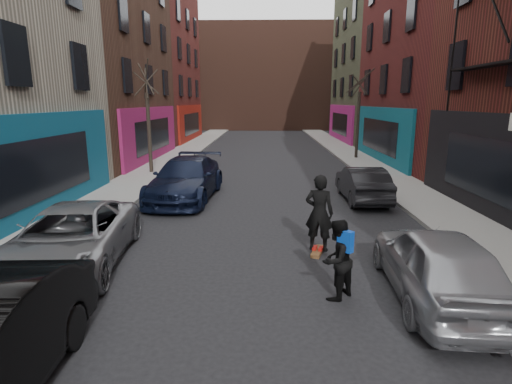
{
  "coord_description": "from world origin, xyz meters",
  "views": [
    {
      "loc": [
        -0.02,
        -3.26,
        3.87
      ],
      "look_at": [
        -0.25,
        6.7,
        1.6
      ],
      "focal_mm": 28.0,
      "sensor_mm": 36.0,
      "label": 1
    }
  ],
  "objects_px": {
    "parked_left_far": "(71,238)",
    "skateboarder": "(319,213)",
    "parked_right_far": "(437,263)",
    "tree_right_far": "(359,106)",
    "skateboard": "(318,251)",
    "pedestrian": "(337,259)",
    "parked_left_end": "(186,179)",
    "parked_right_end": "(362,184)",
    "tree_left_far": "(148,111)"
  },
  "relations": [
    {
      "from": "parked_left_far",
      "to": "parked_right_end",
      "type": "distance_m",
      "value": 10.83
    },
    {
      "from": "parked_left_far",
      "to": "skateboarder",
      "type": "relative_size",
      "value": 2.59
    },
    {
      "from": "parked_left_end",
      "to": "parked_right_far",
      "type": "xyz_separation_m",
      "value": [
        6.58,
        -8.28,
        -0.07
      ]
    },
    {
      "from": "tree_right_far",
      "to": "pedestrian",
      "type": "xyz_separation_m",
      "value": [
        -4.8,
        -19.85,
        -2.7
      ]
    },
    {
      "from": "tree_left_far",
      "to": "skateboarder",
      "type": "bearing_deg",
      "value": -56.52
    },
    {
      "from": "tree_left_far",
      "to": "parked_left_far",
      "type": "bearing_deg",
      "value": -82.67
    },
    {
      "from": "tree_right_far",
      "to": "parked_left_end",
      "type": "xyz_separation_m",
      "value": [
        -9.4,
        -11.55,
        -2.71
      ]
    },
    {
      "from": "skateboarder",
      "to": "pedestrian",
      "type": "distance_m",
      "value": 2.42
    },
    {
      "from": "skateboarder",
      "to": "pedestrian",
      "type": "xyz_separation_m",
      "value": [
        0.04,
        -2.41,
        -0.27
      ]
    },
    {
      "from": "tree_right_far",
      "to": "parked_right_end",
      "type": "bearing_deg",
      "value": -101.39
    },
    {
      "from": "parked_left_far",
      "to": "tree_right_far",
      "type": "bearing_deg",
      "value": 53.37
    },
    {
      "from": "parked_left_far",
      "to": "pedestrian",
      "type": "relative_size",
      "value": 3.15
    },
    {
      "from": "parked_left_end",
      "to": "parked_right_far",
      "type": "height_order",
      "value": "parked_left_end"
    },
    {
      "from": "tree_left_far",
      "to": "skateboard",
      "type": "xyz_separation_m",
      "value": [
        7.57,
        -11.44,
        -3.33
      ]
    },
    {
      "from": "parked_right_far",
      "to": "skateboard",
      "type": "relative_size",
      "value": 5.5
    },
    {
      "from": "tree_left_far",
      "to": "parked_right_end",
      "type": "height_order",
      "value": "tree_left_far"
    },
    {
      "from": "parked_right_far",
      "to": "parked_right_end",
      "type": "height_order",
      "value": "parked_right_far"
    },
    {
      "from": "tree_left_far",
      "to": "parked_right_end",
      "type": "relative_size",
      "value": 1.57
    },
    {
      "from": "parked_left_end",
      "to": "pedestrian",
      "type": "distance_m",
      "value": 9.49
    },
    {
      "from": "tree_left_far",
      "to": "parked_right_far",
      "type": "xyz_separation_m",
      "value": [
        9.58,
        -13.83,
        -2.63
      ]
    },
    {
      "from": "tree_left_far",
      "to": "parked_left_end",
      "type": "height_order",
      "value": "tree_left_far"
    },
    {
      "from": "skateboard",
      "to": "parked_left_far",
      "type": "bearing_deg",
      "value": -151.97
    },
    {
      "from": "parked_left_far",
      "to": "parked_left_end",
      "type": "height_order",
      "value": "parked_left_end"
    },
    {
      "from": "parked_right_end",
      "to": "pedestrian",
      "type": "bearing_deg",
      "value": 73.27
    },
    {
      "from": "parked_right_end",
      "to": "tree_right_far",
      "type": "bearing_deg",
      "value": -101.48
    },
    {
      "from": "tree_left_far",
      "to": "parked_left_far",
      "type": "relative_size",
      "value": 1.26
    },
    {
      "from": "tree_left_far",
      "to": "parked_right_end",
      "type": "distance_m",
      "value": 11.85
    },
    {
      "from": "tree_left_far",
      "to": "parked_right_far",
      "type": "distance_m",
      "value": 17.03
    },
    {
      "from": "skateboard",
      "to": "pedestrian",
      "type": "distance_m",
      "value": 2.53
    },
    {
      "from": "parked_right_far",
      "to": "pedestrian",
      "type": "xyz_separation_m",
      "value": [
        -1.97,
        -0.02,
        0.08
      ]
    },
    {
      "from": "tree_left_far",
      "to": "parked_left_far",
      "type": "height_order",
      "value": "tree_left_far"
    },
    {
      "from": "parked_right_far",
      "to": "tree_right_far",
      "type": "bearing_deg",
      "value": -94.5
    },
    {
      "from": "parked_left_far",
      "to": "pedestrian",
      "type": "distance_m",
      "value": 6.17
    },
    {
      "from": "parked_left_end",
      "to": "parked_right_end",
      "type": "bearing_deg",
      "value": 2.51
    },
    {
      "from": "parked_left_far",
      "to": "parked_right_end",
      "type": "height_order",
      "value": "parked_left_far"
    },
    {
      "from": "tree_right_far",
      "to": "parked_right_far",
      "type": "relative_size",
      "value": 1.55
    },
    {
      "from": "parked_right_far",
      "to": "skateboard",
      "type": "xyz_separation_m",
      "value": [
        -2.01,
        2.39,
        -0.7
      ]
    },
    {
      "from": "parked_left_end",
      "to": "tree_left_far",
      "type": "bearing_deg",
      "value": 121.87
    },
    {
      "from": "parked_left_far",
      "to": "skateboarder",
      "type": "distance_m",
      "value": 6.06
    },
    {
      "from": "parked_left_end",
      "to": "skateboarder",
      "type": "height_order",
      "value": "skateboarder"
    },
    {
      "from": "parked_left_far",
      "to": "tree_left_far",
      "type": "bearing_deg",
      "value": 91.07
    },
    {
      "from": "parked_left_end",
      "to": "skateboard",
      "type": "relative_size",
      "value": 7.07
    },
    {
      "from": "skateboarder",
      "to": "tree_right_far",
      "type": "bearing_deg",
      "value": -86.91
    },
    {
      "from": "tree_left_far",
      "to": "tree_right_far",
      "type": "xyz_separation_m",
      "value": [
        12.4,
        6.0,
        0.15
      ]
    },
    {
      "from": "parked_right_far",
      "to": "parked_right_end",
      "type": "bearing_deg",
      "value": -89.71
    },
    {
      "from": "parked_right_far",
      "to": "parked_left_far",
      "type": "bearing_deg",
      "value": -6.35
    },
    {
      "from": "tree_left_far",
      "to": "skateboarder",
      "type": "distance_m",
      "value": 13.91
    },
    {
      "from": "parked_right_end",
      "to": "skateboarder",
      "type": "relative_size",
      "value": 2.08
    },
    {
      "from": "parked_right_end",
      "to": "skateboard",
      "type": "bearing_deg",
      "value": 66.64
    },
    {
      "from": "parked_left_far",
      "to": "parked_right_end",
      "type": "xyz_separation_m",
      "value": [
        8.45,
        6.77,
        -0.03
      ]
    }
  ]
}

